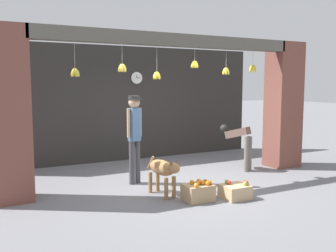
# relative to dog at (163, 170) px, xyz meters

# --- Properties ---
(ground_plane) EXTENTS (60.00, 60.00, 0.00)m
(ground_plane) POSITION_rel_dog_xyz_m (0.61, 0.60, -0.48)
(ground_plane) COLOR slate
(shop_back_wall) EXTENTS (7.36, 0.12, 2.94)m
(shop_back_wall) POSITION_rel_dog_xyz_m (0.61, 3.35, 0.99)
(shop_back_wall) COLOR #2D2B28
(shop_back_wall) RESTS_ON ground_plane
(shop_pillar_left) EXTENTS (0.70, 0.60, 2.94)m
(shop_pillar_left) POSITION_rel_dog_xyz_m (-2.42, 0.90, 0.99)
(shop_pillar_left) COLOR brown
(shop_pillar_left) RESTS_ON ground_plane
(shop_pillar_right) EXTENTS (0.70, 0.60, 2.94)m
(shop_pillar_right) POSITION_rel_dog_xyz_m (3.64, 0.90, 0.99)
(shop_pillar_right) COLOR brown
(shop_pillar_right) RESTS_ON ground_plane
(storefront_awning) EXTENTS (5.46, 0.26, 0.89)m
(storefront_awning) POSITION_rel_dog_xyz_m (0.61, 0.72, 2.31)
(storefront_awning) COLOR #5B564C
(dog) EXTENTS (0.36, 0.97, 0.70)m
(dog) POSITION_rel_dog_xyz_m (0.00, 0.00, 0.00)
(dog) COLOR #9E7042
(dog) RESTS_ON ground_plane
(shopkeeper) EXTENTS (0.33, 0.30, 1.75)m
(shopkeeper) POSITION_rel_dog_xyz_m (-0.14, 1.00, 0.57)
(shopkeeper) COLOR #424247
(shopkeeper) RESTS_ON ground_plane
(worker_stooping) EXTENTS (0.48, 0.76, 1.03)m
(worker_stooping) POSITION_rel_dog_xyz_m (2.47, 1.04, 0.20)
(worker_stooping) COLOR #6B665B
(worker_stooping) RESTS_ON ground_plane
(fruit_crate_oranges) EXTENTS (0.48, 0.38, 0.35)m
(fruit_crate_oranges) POSITION_rel_dog_xyz_m (0.41, -0.52, -0.32)
(fruit_crate_oranges) COLOR tan
(fruit_crate_oranges) RESTS_ON ground_plane
(fruit_crate_apples) EXTENTS (0.45, 0.42, 0.31)m
(fruit_crate_apples) POSITION_rel_dog_xyz_m (1.05, -0.69, -0.35)
(fruit_crate_apples) COLOR tan
(fruit_crate_apples) RESTS_ON ground_plane
(water_bottle) EXTENTS (0.07, 0.07, 0.23)m
(water_bottle) POSITION_rel_dog_xyz_m (0.80, -0.13, -0.37)
(water_bottle) COLOR #2D60AD
(water_bottle) RESTS_ON ground_plane
(wall_clock) EXTENTS (0.32, 0.03, 0.32)m
(wall_clock) POSITION_rel_dog_xyz_m (0.84, 3.28, 1.66)
(wall_clock) COLOR black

